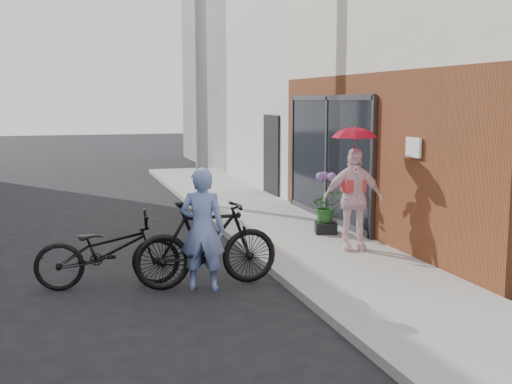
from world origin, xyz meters
name	(u,v)px	position (x,y,z in m)	size (l,w,h in m)	color
ground	(215,284)	(0.00, 0.00, 0.00)	(80.00, 80.00, 0.00)	black
sidewalk	(304,240)	(2.10, 2.00, 0.06)	(2.20, 24.00, 0.12)	#979792
curb	(242,245)	(0.94, 2.00, 0.06)	(0.12, 24.00, 0.12)	#9E9E99
plaster_building	(382,67)	(7.20, 9.00, 3.50)	(8.00, 6.00, 7.00)	silver
east_building_far	(299,75)	(7.20, 16.00, 3.50)	(8.00, 8.00, 7.00)	slate
utility_pole	(201,56)	(1.10, 6.00, 3.50)	(0.28, 0.28, 7.00)	#9E9E99
officer	(202,229)	(-0.21, -0.21, 0.83)	(0.60, 0.40, 1.66)	#7288CB
bike_left	(108,251)	(-1.41, 0.28, 0.51)	(0.68, 1.94, 1.02)	black
bike_right	(207,244)	(-0.12, -0.08, 0.60)	(0.56, 1.99, 1.19)	black
kimono_woman	(353,199)	(2.51, 0.91, 0.95)	(0.97, 0.40, 1.66)	white
parasol	(354,129)	(2.51, 0.91, 2.08)	(0.69, 0.69, 0.61)	red
planter	(326,228)	(2.60, 2.22, 0.22)	(0.38, 0.38, 0.20)	black
potted_plant	(326,206)	(2.60, 2.22, 0.62)	(0.54, 0.47, 0.60)	#255A24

